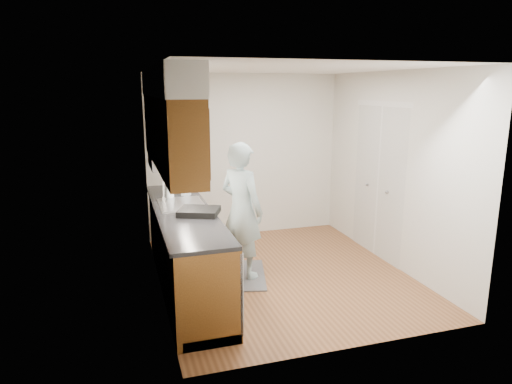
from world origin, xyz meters
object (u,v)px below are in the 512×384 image
steel_can (188,189)px  dish_rack (199,211)px  soap_bottle_b (186,188)px  soap_bottle_a (170,189)px  person (242,201)px

steel_can → dish_rack: steel_can is taller
soap_bottle_b → steel_can: (0.05, 0.15, -0.05)m
soap_bottle_a → dish_rack: (0.21, -0.83, -0.09)m
soap_bottle_b → steel_can: soap_bottle_b is taller
person → soap_bottle_a: bearing=25.1°
soap_bottle_a → steel_can: 0.36m
dish_rack → steel_can: bearing=110.9°
soap_bottle_b → dish_rack: size_ratio=0.51×
soap_bottle_b → steel_can: bearing=72.4°
soap_bottle_a → soap_bottle_b: (0.21, 0.09, -0.02)m
soap_bottle_a → soap_bottle_b: soap_bottle_a is taller
person → steel_can: person is taller
soap_bottle_b → soap_bottle_a: bearing=-156.5°
soap_bottle_b → person: bearing=-43.9°
soap_bottle_a → dish_rack: 0.86m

